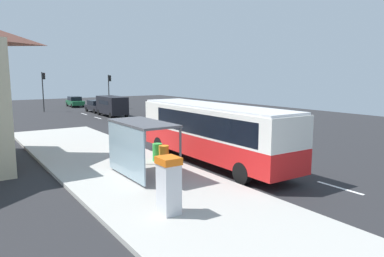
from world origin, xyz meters
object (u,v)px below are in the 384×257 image
(recycling_bin_orange, at_px, (164,155))
(traffic_light_near_side, at_px, (109,86))
(ticket_machine, at_px, (169,185))
(bus_shelter, at_px, (136,135))
(sedan_near, at_px, (97,106))
(sedan_far, at_px, (75,101))
(bus, at_px, (212,130))
(white_van, at_px, (112,105))
(recycling_bin_green, at_px, (157,152))
(traffic_light_far_side, at_px, (43,86))

(recycling_bin_orange, distance_m, traffic_light_near_side, 34.03)
(ticket_machine, xyz_separation_m, traffic_light_near_side, (12.95, 38.57, 2.01))
(traffic_light_near_side, xyz_separation_m, bus_shelter, (-11.91, -33.92, -1.09))
(sedan_near, height_order, ticket_machine, ticket_machine)
(sedan_near, relative_size, sedan_far, 0.99)
(bus, height_order, traffic_light_near_side, traffic_light_near_side)
(white_van, bearing_deg, ticket_machine, -108.15)
(sedan_near, relative_size, recycling_bin_green, 4.66)
(bus, height_order, sedan_far, bus)
(sedan_far, bearing_deg, recycling_bin_orange, -99.59)
(sedan_near, distance_m, bus_shelter, 31.58)
(sedan_near, height_order, recycling_bin_green, sedan_near)
(sedan_far, bearing_deg, recycling_bin_green, -99.77)
(sedan_far, bearing_deg, ticket_machine, -102.35)
(sedan_near, relative_size, bus_shelter, 1.11)
(white_van, bearing_deg, bus, -99.17)
(white_van, relative_size, sedan_near, 1.18)
(recycling_bin_orange, relative_size, bus_shelter, 0.24)
(white_van, bearing_deg, bus_shelter, -109.17)
(recycling_bin_green, distance_m, traffic_light_far_side, 32.75)
(sedan_far, bearing_deg, bus_shelter, -102.33)
(recycling_bin_orange, xyz_separation_m, traffic_light_far_side, (1.10, 33.32, 2.73))
(white_van, distance_m, sedan_near, 5.58)
(recycling_bin_orange, distance_m, traffic_light_far_side, 33.45)
(white_van, xyz_separation_m, traffic_light_near_side, (3.30, 9.16, 1.84))
(sedan_far, height_order, bus_shelter, bus_shelter)
(traffic_light_far_side, bearing_deg, bus, -87.67)
(recycling_bin_green, bearing_deg, bus, -32.42)
(bus, bearing_deg, recycling_bin_orange, 160.52)
(sedan_near, height_order, sedan_far, same)
(traffic_light_far_side, distance_m, bus_shelter, 34.90)
(sedan_near, bearing_deg, traffic_light_far_side, 140.82)
(bus, xyz_separation_m, sedan_far, (4.01, 39.35, -1.05))
(traffic_light_far_side, height_order, bus_shelter, traffic_light_far_side)
(bus_shelter, bearing_deg, bus, 6.34)
(white_van, xyz_separation_m, traffic_light_far_side, (-5.30, 9.96, 2.04))
(sedan_near, height_order, traffic_light_near_side, traffic_light_near_side)
(bus, distance_m, recycling_bin_orange, 2.89)
(sedan_near, distance_m, recycling_bin_orange, 29.64)
(bus, distance_m, traffic_light_near_side, 34.20)
(white_van, distance_m, recycling_bin_orange, 24.23)
(white_van, relative_size, bus_shelter, 1.31)
(white_van, distance_m, sedan_far, 15.11)
(recycling_bin_green, bearing_deg, bus_shelter, -136.45)
(white_van, height_order, recycling_bin_green, white_van)
(ticket_machine, xyz_separation_m, recycling_bin_orange, (3.24, 6.05, -0.52))
(white_van, bearing_deg, sedan_far, 89.61)
(sedan_near, bearing_deg, white_van, -91.02)
(bus, xyz_separation_m, white_van, (3.91, 24.24, -0.50))
(recycling_bin_green, bearing_deg, sedan_near, 77.03)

